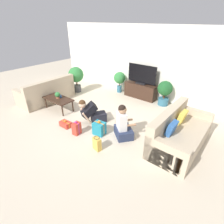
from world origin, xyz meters
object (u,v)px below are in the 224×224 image
at_px(coffee_table, 58,100).
at_px(tv_console, 140,91).
at_px(potted_plant_back_left, 120,79).
at_px(gift_box_b, 66,124).
at_px(potted_plant_corner_left, 76,76).
at_px(gift_bag_a, 97,144).
at_px(mug, 60,96).
at_px(gift_box_c, 99,128).
at_px(potted_plant_back_right, 165,91).
at_px(tabletop_plant, 58,95).
at_px(tv, 142,76).
at_px(sofa_right, 179,134).
at_px(dog, 120,118).
at_px(person_kneeling, 92,112).
at_px(sofa_left, 47,93).
at_px(gift_box_a, 77,128).
at_px(person_sitting, 123,125).

bearing_deg(coffee_table, tv_console, 58.61).
bearing_deg(potted_plant_back_left, gift_box_b, -82.52).
height_order(potted_plant_corner_left, gift_bag_a, potted_plant_corner_left).
xyz_separation_m(tv_console, mug, (-1.60, -2.53, 0.17)).
xyz_separation_m(potted_plant_back_left, gift_box_c, (1.42, -2.77, -0.39)).
xyz_separation_m(potted_plant_back_right, mug, (-2.58, -2.48, -0.07)).
relative_size(potted_plant_corner_left, tabletop_plant, 4.65).
bearing_deg(potted_plant_corner_left, tv_console, 25.09).
relative_size(tv_console, tv, 1.09).
relative_size(tv, potted_plant_corner_left, 1.11).
xyz_separation_m(coffee_table, tabletop_plant, (0.00, 0.00, 0.17)).
xyz_separation_m(sofa_right, gift_box_b, (-2.80, -1.23, -0.23)).
xyz_separation_m(dog, gift_box_b, (-1.11, -1.12, -0.12)).
relative_size(person_kneeling, gift_bag_a, 2.27).
xyz_separation_m(tv_console, dog, (0.54, -2.04, -0.09)).
height_order(mug, tabletop_plant, tabletop_plant).
relative_size(potted_plant_back_left, gift_box_c, 2.04).
bearing_deg(mug, sofa_left, 175.68).
xyz_separation_m(tv_console, gift_box_b, (-0.57, -3.16, -0.20)).
height_order(potted_plant_back_right, potted_plant_back_left, potted_plant_back_right).
bearing_deg(coffee_table, potted_plant_back_right, 44.92).
relative_size(coffee_table, gift_box_a, 2.71).
distance_m(person_kneeling, mug, 1.47).
relative_size(coffee_table, tabletop_plant, 4.72).
bearing_deg(potted_plant_back_left, gift_box_c, -62.95).
height_order(potted_plant_back_left, gift_box_a, potted_plant_back_left).
distance_m(coffee_table, gift_box_c, 2.05).
height_order(potted_plant_back_left, gift_box_c, potted_plant_back_left).
distance_m(potted_plant_corner_left, person_kneeling, 2.69).
distance_m(person_kneeling, gift_bag_a, 1.26).
height_order(potted_plant_back_right, gift_box_c, potted_plant_back_right).
xyz_separation_m(potted_plant_back_right, dog, (-0.44, -1.99, -0.33)).
height_order(gift_box_b, gift_box_c, gift_box_c).
height_order(person_kneeling, gift_bag_a, person_kneeling).
bearing_deg(gift_box_b, potted_plant_corner_left, 131.93).
height_order(person_sitting, tabletop_plant, person_sitting).
xyz_separation_m(gift_box_b, gift_box_c, (1.01, 0.34, 0.10)).
relative_size(tv_console, gift_box_c, 3.03).
relative_size(coffee_table, person_kneeling, 1.34).
height_order(dog, gift_box_c, gift_box_c).
relative_size(sofa_right, dog, 4.55).
height_order(sofa_right, tabletop_plant, sofa_right).
bearing_deg(person_sitting, gift_box_a, 71.16).
xyz_separation_m(sofa_right, dog, (-1.69, -0.10, -0.11)).
height_order(gift_box_a, gift_box_b, gift_box_a).
xyz_separation_m(gift_box_a, gift_bag_a, (0.86, -0.12, -0.01)).
xyz_separation_m(tv_console, potted_plant_back_right, (0.98, -0.05, 0.24)).
bearing_deg(potted_plant_back_right, coffee_table, -135.08).
xyz_separation_m(coffee_table, tv, (1.60, 2.63, 0.52)).
bearing_deg(tv, gift_box_c, -81.25).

